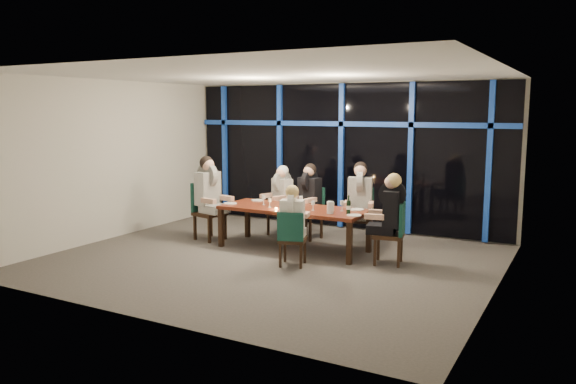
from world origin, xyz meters
name	(u,v)px	position (x,y,z in m)	size (l,w,h in m)	color
room	(270,136)	(0.00, 0.00, 2.02)	(7.04, 7.00, 3.02)	#57524D
window_wall	(343,154)	(0.01, 2.93, 1.55)	(6.86, 0.43, 2.94)	black
dining_table	(293,211)	(0.00, 0.80, 0.68)	(2.60, 1.00, 0.75)	maroon
chair_far_left	(284,209)	(-0.71, 1.74, 0.52)	(0.56, 0.56, 0.94)	black
chair_far_mid	(311,210)	(-0.13, 1.75, 0.55)	(0.53, 0.53, 0.98)	black
chair_far_right	(360,213)	(0.88, 1.73, 0.58)	(0.60, 0.60, 1.04)	black
chair_end_left	(206,208)	(-1.84, 0.73, 0.60)	(0.59, 0.59, 1.08)	black
chair_end_right	(394,230)	(1.86, 0.71, 0.56)	(0.54, 0.54, 1.00)	black
chair_near_mid	(292,236)	(0.50, -0.19, 0.49)	(0.50, 0.50, 0.88)	black
diner_far_left	(281,190)	(-0.74, 1.67, 0.90)	(0.58, 0.64, 0.91)	black
diner_far_mid	(308,190)	(-0.14, 1.67, 0.94)	(0.53, 0.65, 0.96)	black
diner_far_right	(360,192)	(0.90, 1.65, 0.99)	(0.61, 0.70, 1.01)	black
diner_end_left	(209,186)	(-1.75, 0.71, 1.03)	(0.72, 0.60, 1.05)	black
diner_end_right	(390,205)	(1.78, 0.70, 0.95)	(0.66, 0.54, 0.97)	black
diner_near_mid	(293,213)	(0.48, -0.12, 0.84)	(0.51, 0.60, 0.86)	white
plate_far_left	(258,200)	(-0.95, 1.14, 0.76)	(0.24, 0.24, 0.01)	white
plate_far_mid	(290,203)	(-0.24, 1.11, 0.76)	(0.24, 0.24, 0.01)	white
plate_far_right	(357,210)	(1.07, 1.11, 0.76)	(0.24, 0.24, 0.01)	white
plate_end_left	(230,203)	(-1.19, 0.59, 0.76)	(0.24, 0.24, 0.01)	white
plate_end_right	(354,215)	(1.22, 0.59, 0.76)	(0.24, 0.24, 0.01)	white
plate_near_mid	(300,212)	(0.32, 0.42, 0.76)	(0.24, 0.24, 0.01)	white
wine_bottle	(348,207)	(1.10, 0.65, 0.87)	(0.07, 0.07, 0.31)	black
water_pitcher	(330,208)	(0.81, 0.57, 0.85)	(0.13, 0.11, 0.20)	silver
tea_light	(276,208)	(-0.18, 0.50, 0.76)	(0.05, 0.05, 0.03)	#FFAF4C
wine_glass_a	(270,201)	(-0.38, 0.62, 0.87)	(0.06, 0.06, 0.16)	silver
wine_glass_b	(301,199)	(0.05, 0.98, 0.88)	(0.07, 0.07, 0.18)	silver
wine_glass_c	(313,204)	(0.42, 0.72, 0.87)	(0.06, 0.06, 0.16)	silver
wine_glass_d	(264,198)	(-0.62, 0.81, 0.88)	(0.07, 0.07, 0.17)	silver
wine_glass_e	(342,204)	(0.88, 0.89, 0.88)	(0.07, 0.07, 0.18)	white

